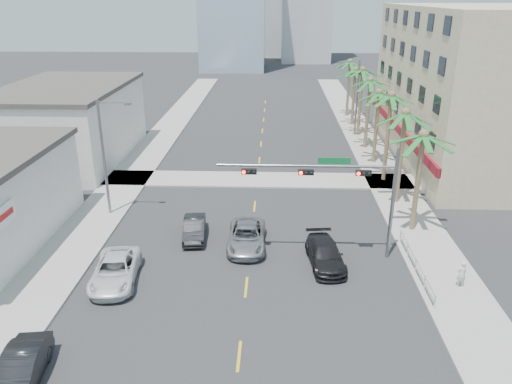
# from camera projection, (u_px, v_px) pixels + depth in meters

# --- Properties ---
(ground) EXTENTS (260.00, 260.00, 0.00)m
(ground) POSITION_uv_depth(u_px,v_px,m) (242.00, 330.00, 25.54)
(ground) COLOR #262628
(ground) RESTS_ON ground
(sidewalk_right) EXTENTS (4.00, 120.00, 0.15)m
(sidewalk_right) POSITION_uv_depth(u_px,v_px,m) (393.00, 190.00, 43.66)
(sidewalk_right) COLOR gray
(sidewalk_right) RESTS_ON ground
(sidewalk_left) EXTENTS (4.00, 120.00, 0.15)m
(sidewalk_left) POSITION_uv_depth(u_px,v_px,m) (122.00, 186.00, 44.51)
(sidewalk_left) COLOR gray
(sidewalk_left) RESTS_ON ground
(sidewalk_cross) EXTENTS (80.00, 4.00, 0.15)m
(sidewalk_cross) POSITION_uv_depth(u_px,v_px,m) (257.00, 180.00, 45.94)
(sidewalk_cross) COLOR gray
(sidewalk_cross) RESTS_ON ground
(building_right) EXTENTS (15.25, 28.00, 15.00)m
(building_right) POSITION_uv_depth(u_px,v_px,m) (480.00, 85.00, 49.84)
(building_right) COLOR tan
(building_right) RESTS_ON ground
(building_left_far) EXTENTS (11.00, 18.00, 7.20)m
(building_left_far) POSITION_uv_depth(u_px,v_px,m) (69.00, 125.00, 50.90)
(building_left_far) COLOR beige
(building_left_far) RESTS_ON ground
(traffic_signal_mast) EXTENTS (11.12, 0.54, 7.20)m
(traffic_signal_mast) POSITION_uv_depth(u_px,v_px,m) (342.00, 184.00, 30.85)
(traffic_signal_mast) COLOR slate
(traffic_signal_mast) RESTS_ON ground
(palm_tree_0) EXTENTS (4.80, 4.80, 7.80)m
(palm_tree_0) POSITION_uv_depth(u_px,v_px,m) (423.00, 136.00, 33.65)
(palm_tree_0) COLOR brown
(palm_tree_0) RESTS_ON ground
(palm_tree_1) EXTENTS (4.80, 4.80, 8.16)m
(palm_tree_1) POSITION_uv_depth(u_px,v_px,m) (406.00, 114.00, 38.35)
(palm_tree_1) COLOR brown
(palm_tree_1) RESTS_ON ground
(palm_tree_2) EXTENTS (4.80, 4.80, 8.52)m
(palm_tree_2) POSITION_uv_depth(u_px,v_px,m) (392.00, 96.00, 43.05)
(palm_tree_2) COLOR brown
(palm_tree_2) RESTS_ON ground
(palm_tree_3) EXTENTS (4.80, 4.80, 7.80)m
(palm_tree_3) POSITION_uv_depth(u_px,v_px,m) (379.00, 93.00, 48.14)
(palm_tree_3) COLOR brown
(palm_tree_3) RESTS_ON ground
(palm_tree_4) EXTENTS (4.80, 4.80, 8.16)m
(palm_tree_4) POSITION_uv_depth(u_px,v_px,m) (370.00, 81.00, 52.84)
(palm_tree_4) COLOR brown
(palm_tree_4) RESTS_ON ground
(palm_tree_5) EXTENTS (4.80, 4.80, 8.52)m
(palm_tree_5) POSITION_uv_depth(u_px,v_px,m) (363.00, 71.00, 57.53)
(palm_tree_5) COLOR brown
(palm_tree_5) RESTS_ON ground
(palm_tree_6) EXTENTS (4.80, 4.80, 7.80)m
(palm_tree_6) POSITION_uv_depth(u_px,v_px,m) (356.00, 70.00, 62.62)
(palm_tree_6) COLOR brown
(palm_tree_6) RESTS_ON ground
(palm_tree_7) EXTENTS (4.80, 4.80, 8.16)m
(palm_tree_7) POSITION_uv_depth(u_px,v_px,m) (350.00, 62.00, 67.32)
(palm_tree_7) COLOR brown
(palm_tree_7) RESTS_ON ground
(streetlight_left) EXTENTS (2.55, 0.25, 9.00)m
(streetlight_left) POSITION_uv_depth(u_px,v_px,m) (106.00, 152.00, 37.06)
(streetlight_left) COLOR slate
(streetlight_left) RESTS_ON ground
(streetlight_right) EXTENTS (2.55, 0.25, 9.00)m
(streetlight_right) POSITION_uv_depth(u_px,v_px,m) (356.00, 94.00, 58.56)
(streetlight_right) COLOR slate
(streetlight_right) RESTS_ON ground
(guardrail) EXTENTS (0.08, 8.08, 1.00)m
(guardrail) POSITION_uv_depth(u_px,v_px,m) (416.00, 263.00, 30.50)
(guardrail) COLOR silver
(guardrail) RESTS_ON ground
(car_parked_mid) EXTENTS (2.19, 4.71, 1.49)m
(car_parked_mid) POSITION_uv_depth(u_px,v_px,m) (21.00, 369.00, 21.79)
(car_parked_mid) COLOR black
(car_parked_mid) RESTS_ON ground
(car_parked_far) EXTENTS (3.07, 5.63, 1.50)m
(car_parked_far) POSITION_uv_depth(u_px,v_px,m) (115.00, 271.00, 29.56)
(car_parked_far) COLOR silver
(car_parked_far) RESTS_ON ground
(car_lane_left) EXTENTS (1.90, 4.34, 1.39)m
(car_lane_left) POSITION_uv_depth(u_px,v_px,m) (194.00, 229.00, 34.98)
(car_lane_left) COLOR black
(car_lane_left) RESTS_ON ground
(car_lane_center) EXTENTS (2.54, 5.38, 1.49)m
(car_lane_center) POSITION_uv_depth(u_px,v_px,m) (247.00, 237.00, 33.70)
(car_lane_center) COLOR #AAAAAE
(car_lane_center) RESTS_ON ground
(car_lane_right) EXTENTS (2.56, 5.15, 1.44)m
(car_lane_right) POSITION_uv_depth(u_px,v_px,m) (325.00, 254.00, 31.45)
(car_lane_right) COLOR black
(car_lane_right) RESTS_ON ground
(pedestrian) EXTENTS (0.68, 0.52, 1.65)m
(pedestrian) POSITION_uv_depth(u_px,v_px,m) (461.00, 274.00, 28.78)
(pedestrian) COLOR silver
(pedestrian) RESTS_ON sidewalk_right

